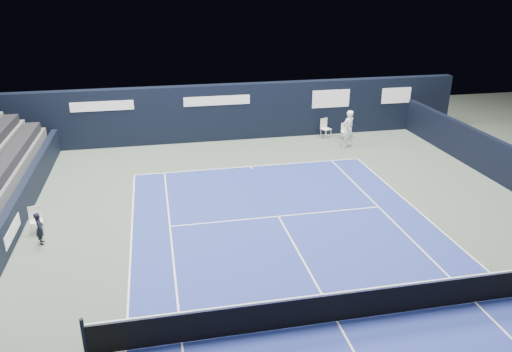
% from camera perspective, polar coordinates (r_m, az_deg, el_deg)
% --- Properties ---
extents(ground, '(48.00, 48.00, 0.00)m').
position_cam_1_polar(ground, '(15.53, 6.63, -11.74)').
color(ground, '#4A584D').
rests_on(ground, ground).
extents(court_surface, '(10.97, 23.77, 0.01)m').
position_cam_1_polar(court_surface, '(14.01, 9.25, -16.11)').
color(court_surface, navy).
rests_on(court_surface, ground).
extents(folding_chair_back_a, '(0.44, 0.47, 0.89)m').
position_cam_1_polar(folding_chair_back_a, '(28.65, 10.10, 5.40)').
color(folding_chair_back_a, white).
rests_on(folding_chair_back_a, ground).
extents(folding_chair_back_b, '(0.62, 0.61, 1.09)m').
position_cam_1_polar(folding_chair_back_b, '(28.68, 7.89, 5.61)').
color(folding_chair_back_b, silver).
rests_on(folding_chair_back_b, ground).
extents(line_judge_chair, '(0.52, 0.51, 0.97)m').
position_cam_1_polar(line_judge_chair, '(19.50, -23.88, -4.39)').
color(line_judge_chair, white).
rests_on(line_judge_chair, ground).
extents(line_judge, '(0.36, 0.47, 1.16)m').
position_cam_1_polar(line_judge, '(18.59, -23.49, -5.50)').
color(line_judge, black).
rests_on(line_judge, ground).
extents(court_markings, '(11.03, 23.83, 0.00)m').
position_cam_1_polar(court_markings, '(14.01, 9.25, -16.09)').
color(court_markings, white).
rests_on(court_markings, court_surface).
extents(tennis_net, '(12.90, 0.10, 1.10)m').
position_cam_1_polar(tennis_net, '(13.71, 9.38, -14.44)').
color(tennis_net, black).
rests_on(tennis_net, ground).
extents(back_sponsor_wall, '(26.00, 0.63, 3.10)m').
position_cam_1_polar(back_sponsor_wall, '(27.95, -2.46, 7.35)').
color(back_sponsor_wall, black).
rests_on(back_sponsor_wall, ground).
extents(side_barrier_left, '(0.33, 22.00, 1.20)m').
position_cam_1_polar(side_barrier_left, '(18.76, -26.57, -5.73)').
color(side_barrier_left, black).
rests_on(side_barrier_left, ground).
extents(tennis_player, '(0.86, 0.98, 1.99)m').
position_cam_1_polar(tennis_player, '(27.16, 10.50, 5.35)').
color(tennis_player, white).
rests_on(tennis_player, ground).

